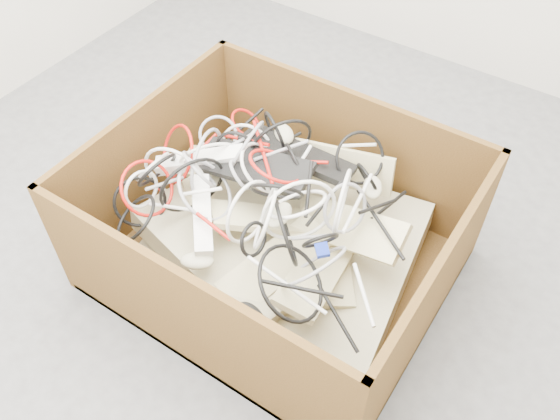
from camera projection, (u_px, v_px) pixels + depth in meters
The scene contains 8 objects.
ground at pixel (253, 225), 2.37m from camera, with size 3.00×3.00×0.00m, color #4D4D4F.
cardboard_box at pixel (273, 243), 2.13m from camera, with size 1.16×0.97×0.52m.
keyboard_pile at pixel (287, 210), 2.05m from camera, with size 0.97×0.71×0.33m.
mice_scatter at pixel (266, 211), 1.94m from camera, with size 0.62×0.72×0.18m.
power_strip_left at pixel (200, 160), 2.06m from camera, with size 0.32×0.06×0.04m, color white.
power_strip_right at pixel (202, 215), 1.93m from camera, with size 0.29×0.06×0.04m, color white.
vga_plug at pixel (322, 250), 1.81m from camera, with size 0.04×0.04×0.02m, color #0B22AB.
cable_tangle at pixel (245, 184), 1.96m from camera, with size 1.04×0.85×0.41m.
Camera 1 is at (0.95, -1.23, 1.79)m, focal length 38.25 mm.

